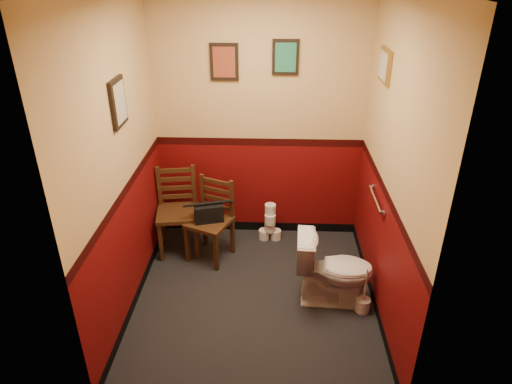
% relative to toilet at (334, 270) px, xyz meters
% --- Properties ---
extents(floor, '(2.20, 2.40, 0.00)m').
position_rel_toilet_xyz_m(floor, '(-0.72, -0.00, -0.35)').
color(floor, black).
rests_on(floor, ground).
extents(wall_back, '(2.20, 0.00, 2.70)m').
position_rel_toilet_xyz_m(wall_back, '(-0.72, 1.20, 1.00)').
color(wall_back, '#5D090A').
rests_on(wall_back, ground).
extents(wall_front, '(2.20, 0.00, 2.70)m').
position_rel_toilet_xyz_m(wall_front, '(-0.72, -1.20, 1.00)').
color(wall_front, '#5D090A').
rests_on(wall_front, ground).
extents(wall_left, '(0.00, 2.40, 2.70)m').
position_rel_toilet_xyz_m(wall_left, '(-1.82, -0.00, 1.00)').
color(wall_left, '#5D090A').
rests_on(wall_left, ground).
extents(wall_right, '(0.00, 2.40, 2.70)m').
position_rel_toilet_xyz_m(wall_right, '(0.38, -0.00, 1.00)').
color(wall_right, '#5D090A').
rests_on(wall_right, ground).
extents(grab_bar, '(0.05, 0.56, 0.06)m').
position_rel_toilet_xyz_m(grab_bar, '(0.35, 0.25, 0.60)').
color(grab_bar, silver).
rests_on(grab_bar, wall_right).
extents(framed_print_back_a, '(0.28, 0.04, 0.36)m').
position_rel_toilet_xyz_m(framed_print_back_a, '(-1.07, 1.18, 1.60)').
color(framed_print_back_a, black).
rests_on(framed_print_back_a, wall_back).
extents(framed_print_back_b, '(0.26, 0.04, 0.34)m').
position_rel_toilet_xyz_m(framed_print_back_b, '(-0.47, 1.18, 1.65)').
color(framed_print_back_b, black).
rests_on(framed_print_back_b, wall_back).
extents(framed_print_left, '(0.04, 0.30, 0.38)m').
position_rel_toilet_xyz_m(framed_print_left, '(-1.80, 0.10, 1.50)').
color(framed_print_left, black).
rests_on(framed_print_left, wall_left).
extents(framed_print_right, '(0.04, 0.34, 0.28)m').
position_rel_toilet_xyz_m(framed_print_right, '(0.36, 0.60, 1.70)').
color(framed_print_right, olive).
rests_on(framed_print_right, wall_right).
extents(toilet, '(0.73, 0.43, 0.69)m').
position_rel_toilet_xyz_m(toilet, '(0.00, 0.00, 0.00)').
color(toilet, white).
rests_on(toilet, floor).
extents(toilet_brush, '(0.13, 0.13, 0.47)m').
position_rel_toilet_xyz_m(toilet_brush, '(0.26, -0.13, -0.27)').
color(toilet_brush, silver).
rests_on(toilet_brush, floor).
extents(chair_left, '(0.49, 0.49, 0.92)m').
position_rel_toilet_xyz_m(chair_left, '(-1.58, 0.81, 0.11)').
color(chair_left, '#462A15').
rests_on(chair_left, floor).
extents(chair_right, '(0.53, 0.53, 0.86)m').
position_rel_toilet_xyz_m(chair_right, '(-1.20, 0.68, 0.09)').
color(chair_right, '#462A15').
rests_on(chair_right, floor).
extents(handbag, '(0.32, 0.22, 0.21)m').
position_rel_toilet_xyz_m(handbag, '(-1.22, 0.65, 0.20)').
color(handbag, black).
rests_on(handbag, chair_right).
extents(tp_stack, '(0.25, 0.15, 0.44)m').
position_rel_toilet_xyz_m(tp_stack, '(-0.59, 1.02, -0.16)').
color(tp_stack, silver).
rests_on(tp_stack, floor).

